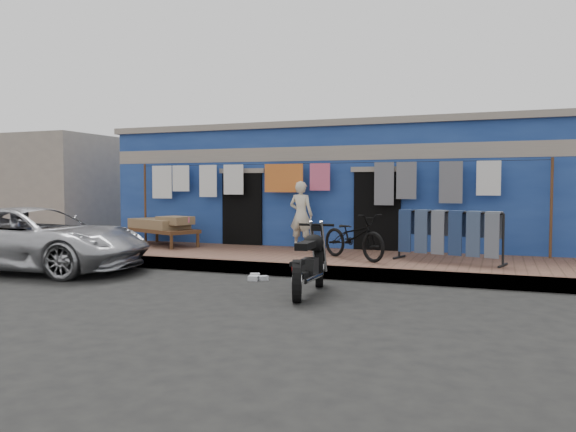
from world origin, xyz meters
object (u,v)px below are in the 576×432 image
object	(u,v)px
motorcycle	(309,260)
charpoy	(164,231)
car	(35,238)
bicycle	(354,231)
seated_person	(301,215)
jeans_rack	(448,235)

from	to	relation	value
motorcycle	charpoy	size ratio (longest dim) A/B	0.74
car	bicycle	size ratio (longest dim) A/B	2.71
car	motorcycle	distance (m)	6.12
bicycle	charpoy	size ratio (longest dim) A/B	0.76
seated_person	bicycle	xyz separation A→B (m)	(1.68, -1.50, -0.24)
motorcycle	charpoy	xyz separation A→B (m)	(-5.12, 3.60, 0.05)
seated_person	motorcycle	xyz separation A→B (m)	(1.60, -4.13, -0.51)
seated_person	charpoy	bearing A→B (deg)	14.62
charpoy	jeans_rack	xyz separation A→B (m)	(7.06, -0.74, 0.17)
charpoy	jeans_rack	world-z (taller)	jeans_rack
jeans_rack	bicycle	bearing A→B (deg)	-172.90
car	motorcycle	xyz separation A→B (m)	(6.11, -0.36, -0.12)
car	motorcycle	size ratio (longest dim) A/B	2.75
bicycle	jeans_rack	bearing A→B (deg)	-48.59
car	bicycle	distance (m)	6.59
bicycle	jeans_rack	world-z (taller)	bicycle
car	seated_person	bearing A→B (deg)	-57.03
seated_person	jeans_rack	distance (m)	3.77
car	charpoy	world-z (taller)	car
charpoy	seated_person	bearing A→B (deg)	8.55
motorcycle	jeans_rack	distance (m)	3.46
motorcycle	charpoy	world-z (taller)	motorcycle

